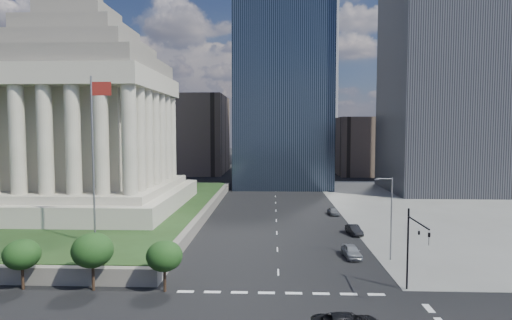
{
  "coord_description": "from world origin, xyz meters",
  "views": [
    {
      "loc": [
        -0.62,
        -25.84,
        15.51
      ],
      "look_at": [
        -2.42,
        19.51,
        12.36
      ],
      "focal_mm": 30.0,
      "sensor_mm": 36.0,
      "label": 1
    }
  ],
  "objects_px": {
    "war_memorial": "(82,97)",
    "parked_sedan_far": "(333,211)",
    "traffic_signal_ne": "(414,241)",
    "parked_sedan_near": "(351,251)",
    "flagpole": "(94,151)",
    "street_lamp_north": "(390,213)",
    "parked_sedan_mid": "(354,230)"
  },
  "relations": [
    {
      "from": "war_memorial",
      "to": "parked_sedan_far",
      "type": "height_order",
      "value": "war_memorial"
    },
    {
      "from": "traffic_signal_ne",
      "to": "parked_sedan_near",
      "type": "height_order",
      "value": "traffic_signal_ne"
    },
    {
      "from": "flagpole",
      "to": "traffic_signal_ne",
      "type": "distance_m",
      "value": 36.69
    },
    {
      "from": "parked_sedan_far",
      "to": "street_lamp_north",
      "type": "bearing_deg",
      "value": -89.85
    },
    {
      "from": "parked_sedan_near",
      "to": "street_lamp_north",
      "type": "bearing_deg",
      "value": -15.86
    },
    {
      "from": "street_lamp_north",
      "to": "parked_sedan_mid",
      "type": "distance_m",
      "value": 13.51
    },
    {
      "from": "flagpole",
      "to": "parked_sedan_mid",
      "type": "bearing_deg",
      "value": 21.95
    },
    {
      "from": "parked_sedan_far",
      "to": "war_memorial",
      "type": "bearing_deg",
      "value": 179.76
    },
    {
      "from": "flagpole",
      "to": "traffic_signal_ne",
      "type": "height_order",
      "value": "flagpole"
    },
    {
      "from": "street_lamp_north",
      "to": "parked_sedan_far",
      "type": "xyz_separation_m",
      "value": [
        -2.87,
        27.35,
        -5.0
      ]
    },
    {
      "from": "street_lamp_north",
      "to": "parked_sedan_near",
      "type": "xyz_separation_m",
      "value": [
        -4.33,
        0.84,
        -4.88
      ]
    },
    {
      "from": "war_memorial",
      "to": "street_lamp_north",
      "type": "height_order",
      "value": "war_memorial"
    },
    {
      "from": "parked_sedan_near",
      "to": "traffic_signal_ne",
      "type": "bearing_deg",
      "value": -78.75
    },
    {
      "from": "traffic_signal_ne",
      "to": "parked_sedan_mid",
      "type": "height_order",
      "value": "traffic_signal_ne"
    },
    {
      "from": "parked_sedan_near",
      "to": "parked_sedan_mid",
      "type": "distance_m",
      "value": 11.85
    },
    {
      "from": "war_memorial",
      "to": "parked_sedan_far",
      "type": "distance_m",
      "value": 49.25
    },
    {
      "from": "war_memorial",
      "to": "parked_sedan_mid",
      "type": "distance_m",
      "value": 51.09
    },
    {
      "from": "war_memorial",
      "to": "flagpole",
      "type": "relative_size",
      "value": 1.95
    },
    {
      "from": "street_lamp_north",
      "to": "parked_sedan_mid",
      "type": "xyz_separation_m",
      "value": [
        -1.83,
        12.43,
        -4.96
      ]
    },
    {
      "from": "flagpole",
      "to": "parked_sedan_near",
      "type": "bearing_deg",
      "value": 3.42
    },
    {
      "from": "flagpole",
      "to": "parked_sedan_mid",
      "type": "height_order",
      "value": "flagpole"
    },
    {
      "from": "parked_sedan_mid",
      "to": "parked_sedan_far",
      "type": "distance_m",
      "value": 14.96
    },
    {
      "from": "traffic_signal_ne",
      "to": "parked_sedan_far",
      "type": "distance_m",
      "value": 38.98
    },
    {
      "from": "street_lamp_north",
      "to": "parked_sedan_near",
      "type": "bearing_deg",
      "value": 168.96
    },
    {
      "from": "parked_sedan_near",
      "to": "flagpole",
      "type": "bearing_deg",
      "value": 178.6
    },
    {
      "from": "war_memorial",
      "to": "street_lamp_north",
      "type": "relative_size",
      "value": 3.9
    },
    {
      "from": "parked_sedan_mid",
      "to": "parked_sedan_far",
      "type": "xyz_separation_m",
      "value": [
        -1.04,
        14.92,
        -0.04
      ]
    },
    {
      "from": "street_lamp_north",
      "to": "parked_sedan_mid",
      "type": "bearing_deg",
      "value": 98.37
    },
    {
      "from": "traffic_signal_ne",
      "to": "parked_sedan_far",
      "type": "height_order",
      "value": "traffic_signal_ne"
    },
    {
      "from": "parked_sedan_mid",
      "to": "flagpole",
      "type": "bearing_deg",
      "value": -167.44
    },
    {
      "from": "flagpole",
      "to": "parked_sedan_near",
      "type": "height_order",
      "value": "flagpole"
    },
    {
      "from": "parked_sedan_near",
      "to": "parked_sedan_far",
      "type": "xyz_separation_m",
      "value": [
        1.46,
        26.51,
        -0.12
      ]
    }
  ]
}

